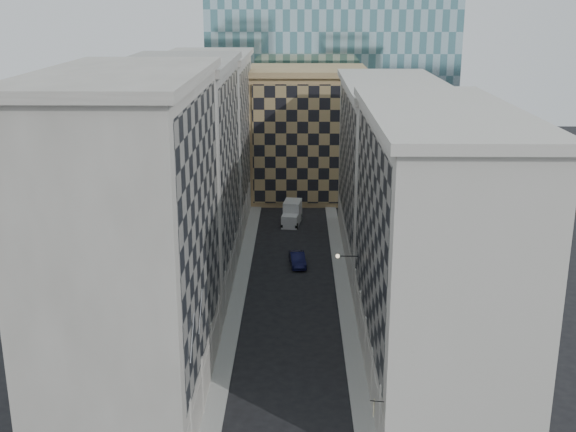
{
  "coord_description": "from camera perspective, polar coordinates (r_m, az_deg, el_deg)",
  "views": [
    {
      "loc": [
        0.61,
        -36.49,
        28.09
      ],
      "look_at": [
        -0.09,
        13.81,
        12.97
      ],
      "focal_mm": 45.0,
      "sensor_mm": 36.0,
      "label": 1
    }
  ],
  "objects": [
    {
      "name": "sidewalk_west",
      "position": [
        72.39,
        -3.93,
        -6.08
      ],
      "size": [
        1.5,
        100.0,
        0.15
      ],
      "primitive_type": "cube",
      "color": "#999993",
      "rests_on": "ground"
    },
    {
      "name": "bldg_right_b",
      "position": [
        81.24,
        8.06,
        3.58
      ],
      "size": [
        10.8,
        28.8,
        19.7
      ],
      "color": "beige",
      "rests_on": "ground"
    },
    {
      "name": "bldg_right_a",
      "position": [
        55.43,
        11.43,
        -2.32
      ],
      "size": [
        10.8,
        26.8,
        20.7
      ],
      "color": "beige",
      "rests_on": "ground"
    },
    {
      "name": "sidewalk_east",
      "position": [
        72.3,
        4.44,
        -6.13
      ],
      "size": [
        1.5,
        100.0,
        0.15
      ],
      "primitive_type": "cube",
      "color": "#999993",
      "rests_on": "ground"
    },
    {
      "name": "church_tower",
      "position": [
        118.5,
        0.52,
        16.18
      ],
      "size": [
        7.2,
        7.2,
        51.5
      ],
      "color": "#2C2822",
      "rests_on": "ground"
    },
    {
      "name": "shop_sign",
      "position": [
        46.6,
        6.82,
        -14.78
      ],
      "size": [
        0.92,
        0.8,
        0.89
      ],
      "rotation": [
        0.0,
        0.0,
        -0.16
      ],
      "color": "black",
      "rests_on": "ground"
    },
    {
      "name": "tan_block",
      "position": [
        106.05,
        1.54,
        6.59
      ],
      "size": [
        16.8,
        14.8,
        18.8
      ],
      "color": "tan",
      "rests_on": "ground"
    },
    {
      "name": "bldg_left_c",
      "position": [
        93.81,
        -6.29,
        6.02
      ],
      "size": [
        10.8,
        22.8,
        21.7
      ],
      "color": "#A19C91",
      "rests_on": "ground"
    },
    {
      "name": "bldg_left_a",
      "position": [
        51.5,
        -12.15,
        -2.08
      ],
      "size": [
        10.8,
        22.8,
        23.7
      ],
      "color": "#A19C91",
      "rests_on": "ground"
    },
    {
      "name": "box_truck",
      "position": [
        94.09,
        0.31,
        0.15
      ],
      "size": [
        2.75,
        5.44,
        2.86
      ],
      "rotation": [
        0.0,
        0.0,
        -0.12
      ],
      "color": "silver",
      "rests_on": "ground"
    },
    {
      "name": "bldg_left_b",
      "position": [
        72.4,
        -8.37,
        3.16
      ],
      "size": [
        10.8,
        22.8,
        22.7
      ],
      "color": "gray",
      "rests_on": "ground"
    },
    {
      "name": "flagpoles_left",
      "position": [
        47.45,
        -7.25,
        -8.47
      ],
      "size": [
        0.1,
        6.33,
        2.33
      ],
      "color": "gray",
      "rests_on": "ground"
    },
    {
      "name": "bracket_lamp",
      "position": [
        64.44,
        4.1,
        -3.18
      ],
      "size": [
        1.98,
        0.36,
        0.36
      ],
      "color": "black",
      "rests_on": "ground"
    },
    {
      "name": "dark_car",
      "position": [
        79.34,
        0.75,
        -3.44
      ],
      "size": [
        2.04,
        4.61,
        1.47
      ],
      "primitive_type": "imported",
      "rotation": [
        0.0,
        0.0,
        0.11
      ],
      "color": "#0E0F33",
      "rests_on": "ground"
    }
  ]
}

